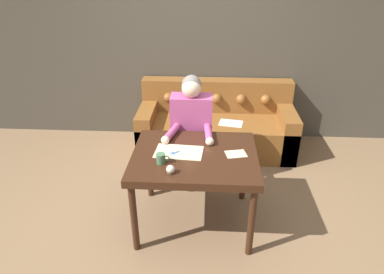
{
  "coord_description": "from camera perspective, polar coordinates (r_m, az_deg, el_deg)",
  "views": [
    {
      "loc": [
        0.25,
        -2.66,
        2.32
      ],
      "look_at": [
        0.09,
        0.1,
        0.87
      ],
      "focal_mm": 32.0,
      "sensor_mm": 36.0,
      "label": 1
    }
  ],
  "objects": [
    {
      "name": "ground_plane",
      "position": [
        3.54,
        -1.64,
        -13.25
      ],
      "size": [
        16.0,
        16.0,
        0.0
      ],
      "primitive_type": "plane",
      "color": "#846647"
    },
    {
      "name": "wall_back",
      "position": [
        4.67,
        0.07,
        15.15
      ],
      "size": [
        8.0,
        0.06,
        2.6
      ],
      "color": "#474238",
      "rests_on": "ground_plane"
    },
    {
      "name": "dining_table",
      "position": [
        3.09,
        0.44,
        -4.19
      ],
      "size": [
        1.12,
        0.9,
        0.77
      ],
      "color": "#381E11",
      "rests_on": "ground_plane"
    },
    {
      "name": "couch",
      "position": [
        4.59,
        4.03,
        1.77
      ],
      "size": [
        2.01,
        0.84,
        0.88
      ],
      "color": "brown",
      "rests_on": "ground_plane"
    },
    {
      "name": "person",
      "position": [
        3.62,
        -0.09,
        0.48
      ],
      "size": [
        0.5,
        0.61,
        1.3
      ],
      "color": "#33281E",
      "rests_on": "ground_plane"
    },
    {
      "name": "pattern_paper_main",
      "position": [
        3.08,
        -2.21,
        -2.49
      ],
      "size": [
        0.44,
        0.29,
        0.0
      ],
      "color": "beige",
      "rests_on": "dining_table"
    },
    {
      "name": "pattern_paper_offcut",
      "position": [
        3.07,
        7.33,
        -2.82
      ],
      "size": [
        0.21,
        0.17,
        0.0
      ],
      "color": "beige",
      "rests_on": "dining_table"
    },
    {
      "name": "scissors",
      "position": [
        3.07,
        -2.61,
        -2.58
      ],
      "size": [
        0.2,
        0.15,
        0.01
      ],
      "color": "silver",
      "rests_on": "dining_table"
    },
    {
      "name": "mug",
      "position": [
        2.91,
        -5.18,
        -3.59
      ],
      "size": [
        0.11,
        0.08,
        0.09
      ],
      "color": "#47704C",
      "rests_on": "dining_table"
    },
    {
      "name": "pin_cushion",
      "position": [
        2.78,
        -3.61,
        -5.46
      ],
      "size": [
        0.07,
        0.07,
        0.07
      ],
      "color": "#4C3828",
      "rests_on": "dining_table"
    }
  ]
}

